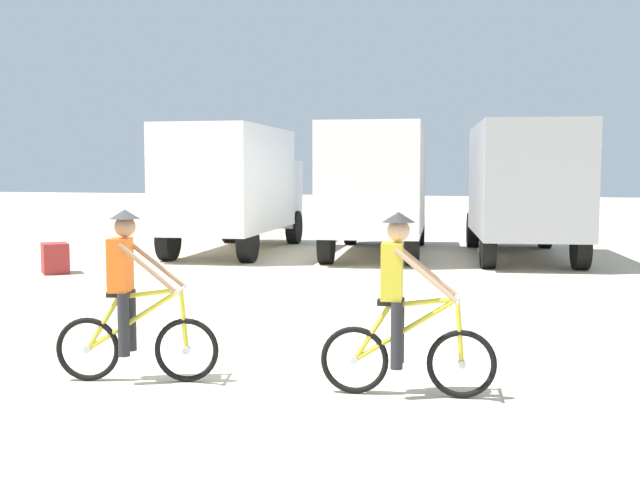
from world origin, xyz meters
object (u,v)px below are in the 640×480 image
cyclist_orange_shirt (131,302)px  cyclist_cowboy_hat (402,311)px  box_truck_white_box (377,184)px  box_truck_avon_van (235,183)px  supply_crate (55,258)px  box_truck_grey_hauler (522,184)px

cyclist_orange_shirt → cyclist_cowboy_hat: bearing=5.5°
box_truck_white_box → cyclist_cowboy_hat: 13.11m
box_truck_white_box → cyclist_orange_shirt: box_truck_white_box is taller
box_truck_avon_van → supply_crate: 5.81m
box_truck_white_box → box_truck_grey_hauler: 3.70m
box_truck_avon_van → cyclist_orange_shirt: size_ratio=3.81×
cyclist_cowboy_hat → supply_crate: size_ratio=2.77×
box_truck_grey_hauler → cyclist_cowboy_hat: box_truck_grey_hauler is taller
box_truck_grey_hauler → box_truck_avon_van: bearing=-174.7°
box_truck_white_box → supply_crate: (-5.88, -5.69, -1.55)m
box_truck_white_box → box_truck_grey_hauler: size_ratio=0.99×
box_truck_grey_hauler → cyclist_orange_shirt: (-3.54, -13.22, -1.03)m
box_truck_grey_hauler → supply_crate: box_truck_grey_hauler is taller
box_truck_grey_hauler → cyclist_orange_shirt: bearing=-105.0°
box_truck_white_box → box_truck_grey_hauler: (3.69, 0.22, 0.00)m
box_truck_white_box → cyclist_cowboy_hat: box_truck_white_box is taller
box_truck_avon_van → box_truck_white_box: bearing=7.1°
box_truck_avon_van → box_truck_grey_hauler: same height
box_truck_avon_van → supply_crate: box_truck_avon_van is taller
supply_crate → box_truck_white_box: bearing=44.0°
cyclist_cowboy_hat → cyclist_orange_shirt: bearing=-174.5°
supply_crate → cyclist_orange_shirt: bearing=-50.5°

